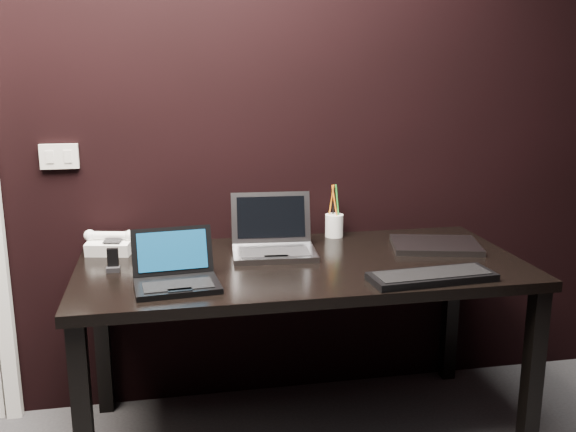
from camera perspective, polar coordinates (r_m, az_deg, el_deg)
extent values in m
plane|color=black|center=(2.72, -6.77, 9.42)|extent=(4.00, 0.00, 4.00)
cube|color=silver|center=(2.75, -19.67, 5.01)|extent=(0.15, 0.02, 0.10)
cube|color=silver|center=(2.75, -20.43, 4.94)|extent=(0.03, 0.01, 0.05)
cube|color=silver|center=(2.74, -18.98, 5.02)|extent=(0.03, 0.01, 0.05)
cube|color=black|center=(2.48, 1.25, -4.54)|extent=(1.70, 0.80, 0.04)
cube|color=black|center=(2.28, -17.74, -17.10)|extent=(0.06, 0.06, 0.70)
cube|color=black|center=(2.61, 20.89, -13.30)|extent=(0.06, 0.06, 0.70)
cube|color=black|center=(2.90, -16.21, -10.15)|extent=(0.06, 0.06, 0.70)
cube|color=black|center=(3.17, 14.25, -8.01)|extent=(0.06, 0.06, 0.70)
cube|color=black|center=(2.22, -9.81, -6.16)|extent=(0.30, 0.22, 0.02)
cube|color=black|center=(2.19, -9.75, -6.07)|extent=(0.24, 0.13, 0.00)
cube|color=black|center=(2.14, -9.59, -6.51)|extent=(0.08, 0.04, 0.00)
cube|color=black|center=(2.31, -10.25, -3.05)|extent=(0.29, 0.09, 0.16)
cube|color=#0A304F|center=(2.30, -10.23, -3.05)|extent=(0.25, 0.07, 0.13)
cube|color=gray|center=(2.55, -1.22, -3.32)|extent=(0.34, 0.26, 0.02)
cube|color=black|center=(2.52, -1.16, -3.23)|extent=(0.28, 0.15, 0.00)
cube|color=gray|center=(2.46, -1.02, -3.63)|extent=(0.09, 0.04, 0.00)
cube|color=gray|center=(2.66, -1.53, -0.11)|extent=(0.33, 0.09, 0.20)
cube|color=black|center=(2.65, -1.52, -0.10)|extent=(0.28, 0.07, 0.17)
cube|color=black|center=(2.32, 12.67, -5.30)|extent=(0.46, 0.18, 0.03)
cube|color=black|center=(2.32, 12.68, -4.96)|extent=(0.41, 0.15, 0.00)
cube|color=gray|center=(2.72, 12.97, -2.55)|extent=(0.40, 0.33, 0.02)
cube|color=white|center=(2.69, -15.43, -2.53)|extent=(0.20, 0.19, 0.07)
cylinder|color=white|center=(2.67, -15.55, -1.69)|extent=(0.17, 0.07, 0.03)
sphere|color=white|center=(2.69, -17.21, -1.67)|extent=(0.06, 0.06, 0.05)
sphere|color=white|center=(2.65, -13.85, -1.71)|extent=(0.06, 0.06, 0.05)
cube|color=black|center=(2.64, -15.33, -2.15)|extent=(0.08, 0.06, 0.01)
cube|color=black|center=(2.45, -15.30, -3.75)|extent=(0.04, 0.02, 0.08)
cube|color=black|center=(2.45, -15.28, -4.59)|extent=(0.05, 0.04, 0.02)
cylinder|color=white|center=(2.83, 4.13, -0.85)|extent=(0.10, 0.10, 0.10)
cylinder|color=orange|center=(2.81, 3.87, 1.31)|extent=(0.02, 0.03, 0.15)
cylinder|color=green|center=(2.81, 4.40, 1.31)|extent=(0.02, 0.02, 0.15)
cylinder|color=black|center=(2.82, 4.10, 1.36)|extent=(0.01, 0.01, 0.15)
cylinder|color=#D46114|center=(2.79, 4.17, 1.26)|extent=(0.03, 0.03, 0.15)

